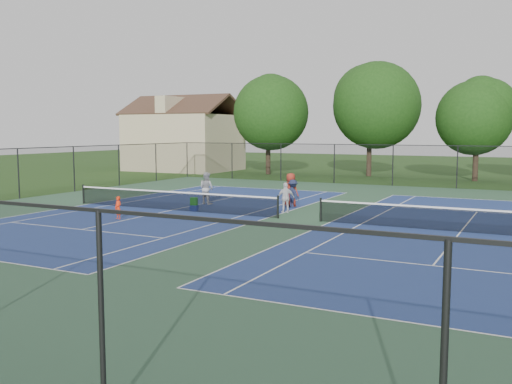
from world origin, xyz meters
The scene contains 16 objects.
ground centered at (0.00, 0.00, 0.00)m, with size 140.00×140.00×0.00m, color #234716.
court_pad centered at (0.00, 0.00, 0.00)m, with size 36.00×36.00×0.01m, color #31573C.
tennis_court_left centered at (-7.00, 0.00, 0.10)m, with size 12.00×23.83×1.07m.
tennis_court_right centered at (7.00, 0.00, 0.10)m, with size 12.00×23.83×1.07m.
perimeter_fence centered at (0.00, 0.00, 1.60)m, with size 36.08×36.08×3.02m.
tree_back_a centered at (-13.00, 24.00, 6.04)m, with size 6.80×6.80×9.15m.
tree_back_b centered at (-4.00, 26.00, 6.60)m, with size 7.60×7.60×10.03m.
tree_back_c centered at (5.00, 25.00, 5.48)m, with size 6.00×6.00×8.40m.
clapboard_house centered at (-23.00, 25.00, 3.09)m, with size 10.80×8.10×7.65m.
child_player centered at (-7.55, -3.47, 0.53)m, with size 0.38×0.25×1.05m, color red.
instructor centered at (-6.68, 2.86, 0.89)m, with size 0.87×0.68×1.78m, color #9C9D9F.
bystander_a centered at (-1.44, 1.77, 0.76)m, with size 0.89×0.37×1.51m, color silver.
bystander_b centered at (-1.88, 3.72, 0.75)m, with size 0.96×0.55×1.49m, color #1C223E.
bystander_c centered at (-2.13, 4.01, 0.90)m, with size 0.88×0.58×1.81m, color maroon.
ball_crate centered at (-5.92, 0.40, 0.14)m, with size 0.38×0.32×0.29m, color #162F99.
ball_hopper centered at (-5.92, 0.40, 0.48)m, with size 0.34×0.28×0.39m, color #1B991C.
Camera 1 is at (9.79, -23.81, 4.07)m, focal length 40.00 mm.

